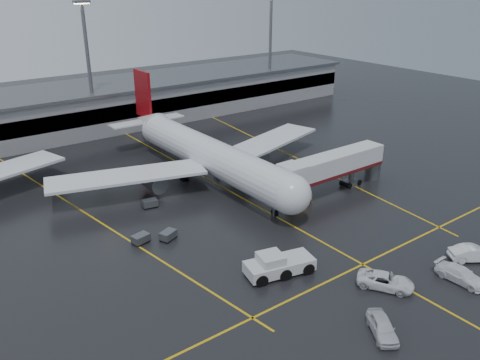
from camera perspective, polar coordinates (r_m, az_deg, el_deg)
ground at (r=71.19m, az=0.32°, el=-2.12°), size 220.00×220.00×0.00m
apron_line_centre at (r=71.18m, az=0.32°, el=-2.11°), size 0.25×90.00×0.02m
apron_line_stop at (r=57.27m, az=13.91°, el=-9.38°), size 60.00×0.25×0.02m
apron_line_left at (r=70.95m, az=-17.76°, el=-3.34°), size 9.99×69.35×0.02m
apron_line_right at (r=89.06m, az=5.69°, el=2.92°), size 7.57×69.64×0.02m
terminal at (r=109.89m, az=-15.10°, el=8.37°), size 122.00×19.00×8.60m
light_mast_mid at (r=100.77m, az=-17.02°, el=12.86°), size 3.00×1.20×25.45m
light_mast_right at (r=123.49m, az=3.50°, el=15.36°), size 3.00×1.20×25.45m
main_airliner at (r=77.02m, az=-4.03°, el=3.14°), size 48.80×45.60×14.10m
jet_bridge at (r=73.06m, az=10.65°, el=1.48°), size 19.90×3.40×6.05m
pushback_tractor at (r=53.69m, az=4.34°, el=-9.72°), size 7.91×4.70×2.65m
belt_loader at (r=69.47m, az=6.84°, el=-2.39°), size 4.11×2.48×2.44m
service_van_a at (r=53.67m, az=16.36°, el=-11.04°), size 5.19×6.20×1.58m
service_van_b at (r=57.32m, az=24.03°, el=-9.91°), size 2.34×5.41×1.55m
service_van_c at (r=61.76m, az=25.22°, el=-7.62°), size 5.40×4.47×1.74m
service_van_d at (r=47.49m, az=16.03°, el=-15.89°), size 4.15×4.95×1.60m
baggage_cart_a at (r=60.81m, az=-8.26°, el=-6.25°), size 2.35×1.98×1.12m
baggage_cart_b at (r=60.61m, az=-11.34°, el=-6.58°), size 2.23×1.70×1.12m
baggage_cart_c at (r=69.38m, az=-10.30°, el=-2.62°), size 2.18×1.60×1.12m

